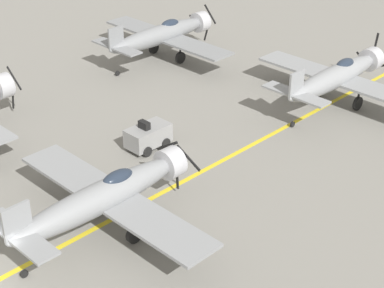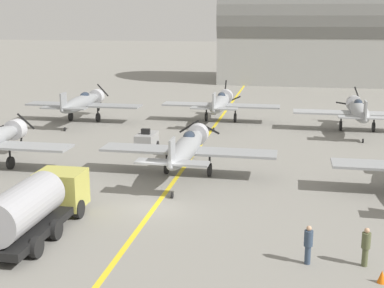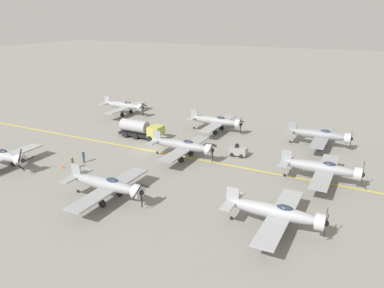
{
  "view_description": "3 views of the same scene",
  "coord_description": "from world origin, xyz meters",
  "px_view_note": "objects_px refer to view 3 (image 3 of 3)",
  "views": [
    {
      "loc": [
        20.62,
        -8.51,
        18.24
      ],
      "look_at": [
        1.1,
        11.1,
        2.88
      ],
      "focal_mm": 60.0,
      "sensor_mm": 36.0,
      "label": 1
    },
    {
      "loc": [
        7.46,
        -28.2,
        10.65
      ],
      "look_at": [
        1.04,
        5.69,
        2.35
      ],
      "focal_mm": 50.0,
      "sensor_mm": 36.0,
      "label": 2
    },
    {
      "loc": [
        45.51,
        30.16,
        19.93
      ],
      "look_at": [
        -0.19,
        6.93,
        2.16
      ],
      "focal_mm": 35.0,
      "sensor_mm": 36.0,
      "label": 3
    }
  ],
  "objects_px": {
    "airplane_near_left": "(125,106)",
    "fuel_tanker": "(141,129)",
    "airplane_far_right": "(276,212)",
    "traffic_cone": "(62,166)",
    "tow_tractor": "(238,151)",
    "ground_crew_walking": "(83,156)",
    "airplane_mid_left": "(217,121)",
    "airplane_mid_center": "(184,146)",
    "airplane_far_center": "(323,168)",
    "ground_crew_inspecting": "(72,162)",
    "airplane_mid_right": "(107,185)",
    "airplane_far_left": "(320,135)",
    "airplane_near_right": "(0,155)"
  },
  "relations": [
    {
      "from": "airplane_near_right",
      "to": "tow_tractor",
      "type": "relative_size",
      "value": 4.62
    },
    {
      "from": "airplane_near_left",
      "to": "airplane_near_right",
      "type": "bearing_deg",
      "value": 17.08
    },
    {
      "from": "airplane_mid_center",
      "to": "fuel_tanker",
      "type": "relative_size",
      "value": 1.5
    },
    {
      "from": "fuel_tanker",
      "to": "ground_crew_inspecting",
      "type": "height_order",
      "value": "fuel_tanker"
    },
    {
      "from": "airplane_near_right",
      "to": "airplane_mid_right",
      "type": "xyz_separation_m",
      "value": [
        0.74,
        18.89,
        0.0
      ]
    },
    {
      "from": "airplane_mid_center",
      "to": "airplane_near_left",
      "type": "relative_size",
      "value": 1.0
    },
    {
      "from": "airplane_mid_left",
      "to": "ground_crew_inspecting",
      "type": "height_order",
      "value": "airplane_mid_left"
    },
    {
      "from": "airplane_near_right",
      "to": "airplane_far_center",
      "type": "xyz_separation_m",
      "value": [
        -15.02,
        39.54,
        0.0
      ]
    },
    {
      "from": "traffic_cone",
      "to": "airplane_near_left",
      "type": "bearing_deg",
      "value": -160.62
    },
    {
      "from": "airplane_mid_center",
      "to": "tow_tractor",
      "type": "bearing_deg",
      "value": 115.43
    },
    {
      "from": "airplane_near_right",
      "to": "airplane_far_right",
      "type": "distance_m",
      "value": 37.35
    },
    {
      "from": "airplane_mid_left",
      "to": "traffic_cone",
      "type": "bearing_deg",
      "value": -18.74
    },
    {
      "from": "airplane_mid_left",
      "to": "tow_tractor",
      "type": "relative_size",
      "value": 4.62
    },
    {
      "from": "airplane_far_right",
      "to": "airplane_near_left",
      "type": "bearing_deg",
      "value": -125.14
    },
    {
      "from": "airplane_near_right",
      "to": "airplane_mid_center",
      "type": "height_order",
      "value": "airplane_near_right"
    },
    {
      "from": "airplane_far_center",
      "to": "ground_crew_walking",
      "type": "xyz_separation_m",
      "value": [
        8.14,
        -31.2,
        -1.04
      ]
    },
    {
      "from": "ground_crew_walking",
      "to": "ground_crew_inspecting",
      "type": "relative_size",
      "value": 1.01
    },
    {
      "from": "airplane_mid_right",
      "to": "fuel_tanker",
      "type": "distance_m",
      "value": 22.96
    },
    {
      "from": "tow_tractor",
      "to": "airplane_mid_left",
      "type": "bearing_deg",
      "value": -141.46
    },
    {
      "from": "airplane_mid_left",
      "to": "airplane_far_right",
      "type": "xyz_separation_m",
      "value": [
        27.18,
        17.95,
        0.0
      ]
    },
    {
      "from": "airplane_far_center",
      "to": "ground_crew_walking",
      "type": "distance_m",
      "value": 32.27
    },
    {
      "from": "ground_crew_inspecting",
      "to": "ground_crew_walking",
      "type": "bearing_deg",
      "value": -174.12
    },
    {
      "from": "airplane_far_left",
      "to": "tow_tractor",
      "type": "bearing_deg",
      "value": -34.28
    },
    {
      "from": "airplane_near_left",
      "to": "fuel_tanker",
      "type": "xyz_separation_m",
      "value": [
        11.16,
        11.68,
        -0.5
      ]
    },
    {
      "from": "airplane_far_right",
      "to": "airplane_mid_right",
      "type": "bearing_deg",
      "value": -81.01
    },
    {
      "from": "ground_crew_walking",
      "to": "airplane_mid_left",
      "type": "bearing_deg",
      "value": 153.37
    },
    {
      "from": "airplane_far_right",
      "to": "traffic_cone",
      "type": "relative_size",
      "value": 21.82
    },
    {
      "from": "airplane_near_right",
      "to": "traffic_cone",
      "type": "relative_size",
      "value": 21.82
    },
    {
      "from": "tow_tractor",
      "to": "ground_crew_walking",
      "type": "height_order",
      "value": "tow_tractor"
    },
    {
      "from": "airplane_near_right",
      "to": "traffic_cone",
      "type": "distance_m",
      "value": 8.33
    },
    {
      "from": "airplane_mid_center",
      "to": "airplane_far_center",
      "type": "relative_size",
      "value": 1.0
    },
    {
      "from": "tow_tractor",
      "to": "traffic_cone",
      "type": "xyz_separation_m",
      "value": [
        15.41,
        -19.83,
        -0.52
      ]
    },
    {
      "from": "airplane_mid_center",
      "to": "ground_crew_walking",
      "type": "relative_size",
      "value": 6.72
    },
    {
      "from": "ground_crew_walking",
      "to": "airplane_mid_right",
      "type": "bearing_deg",
      "value": 54.2
    },
    {
      "from": "airplane_mid_center",
      "to": "airplane_far_center",
      "type": "distance_m",
      "value": 19.26
    },
    {
      "from": "airplane_far_right",
      "to": "tow_tractor",
      "type": "bearing_deg",
      "value": -148.16
    },
    {
      "from": "airplane_near_right",
      "to": "fuel_tanker",
      "type": "relative_size",
      "value": 1.5
    },
    {
      "from": "airplane_mid_center",
      "to": "airplane_far_center",
      "type": "xyz_separation_m",
      "value": [
        -0.35,
        19.25,
        0.0
      ]
    },
    {
      "from": "airplane_near_left",
      "to": "traffic_cone",
      "type": "relative_size",
      "value": 21.82
    },
    {
      "from": "airplane_near_left",
      "to": "traffic_cone",
      "type": "distance_m",
      "value": 28.99
    },
    {
      "from": "airplane_mid_right",
      "to": "airplane_mid_left",
      "type": "bearing_deg",
      "value": 169.49
    },
    {
      "from": "airplane_mid_center",
      "to": "traffic_cone",
      "type": "bearing_deg",
      "value": -60.29
    },
    {
      "from": "airplane_far_center",
      "to": "tow_tractor",
      "type": "bearing_deg",
      "value": -115.16
    },
    {
      "from": "airplane_mid_center",
      "to": "airplane_far_left",
      "type": "bearing_deg",
      "value": 120.82
    },
    {
      "from": "tow_tractor",
      "to": "ground_crew_walking",
      "type": "xyz_separation_m",
      "value": [
        12.46,
        -18.64,
        0.18
      ]
    },
    {
      "from": "traffic_cone",
      "to": "airplane_mid_left",
      "type": "bearing_deg",
      "value": 153.89
    },
    {
      "from": "airplane_far_center",
      "to": "airplane_near_left",
      "type": "bearing_deg",
      "value": -117.28
    },
    {
      "from": "airplane_mid_left",
      "to": "airplane_near_left",
      "type": "height_order",
      "value": "same"
    },
    {
      "from": "airplane_near_right",
      "to": "airplane_far_right",
      "type": "xyz_separation_m",
      "value": [
        -1.7,
        37.32,
        0.0
      ]
    },
    {
      "from": "ground_crew_inspecting",
      "to": "airplane_mid_center",
      "type": "bearing_deg",
      "value": 131.18
    }
  ]
}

